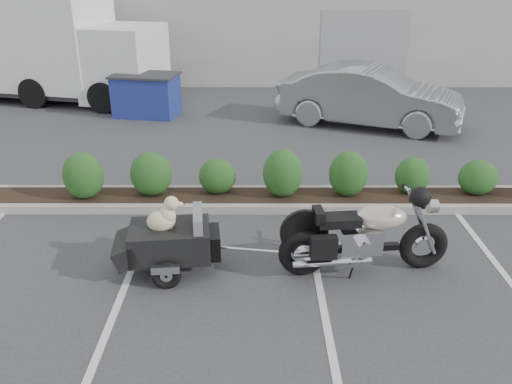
{
  "coord_description": "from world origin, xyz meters",
  "views": [
    {
      "loc": [
        0.33,
        -6.95,
        4.2
      ],
      "look_at": [
        0.32,
        0.98,
        0.75
      ],
      "focal_mm": 38.0,
      "sensor_mm": 36.0,
      "label": 1
    }
  ],
  "objects_px": {
    "dumpster": "(146,95)",
    "sedan": "(370,96)",
    "motorcycle": "(365,236)",
    "delivery_truck": "(55,51)",
    "pet_trailer": "(169,240)"
  },
  "relations": [
    {
      "from": "dumpster",
      "to": "sedan",
      "type": "bearing_deg",
      "value": 0.69
    },
    {
      "from": "motorcycle",
      "to": "dumpster",
      "type": "distance_m",
      "value": 9.7
    },
    {
      "from": "sedan",
      "to": "dumpster",
      "type": "relative_size",
      "value": 2.42
    },
    {
      "from": "sedan",
      "to": "dumpster",
      "type": "height_order",
      "value": "sedan"
    },
    {
      "from": "sedan",
      "to": "dumpster",
      "type": "xyz_separation_m",
      "value": [
        -6.17,
        1.01,
        -0.19
      ]
    },
    {
      "from": "delivery_truck",
      "to": "sedan",
      "type": "bearing_deg",
      "value": -3.06
    },
    {
      "from": "motorcycle",
      "to": "pet_trailer",
      "type": "xyz_separation_m",
      "value": [
        -2.79,
        0.02,
        -0.07
      ]
    },
    {
      "from": "pet_trailer",
      "to": "dumpster",
      "type": "relative_size",
      "value": 1.01
    },
    {
      "from": "pet_trailer",
      "to": "delivery_truck",
      "type": "relative_size",
      "value": 0.27
    },
    {
      "from": "dumpster",
      "to": "delivery_truck",
      "type": "height_order",
      "value": "delivery_truck"
    },
    {
      "from": "motorcycle",
      "to": "sedan",
      "type": "relative_size",
      "value": 0.52
    },
    {
      "from": "pet_trailer",
      "to": "dumpster",
      "type": "bearing_deg",
      "value": 96.39
    },
    {
      "from": "sedan",
      "to": "pet_trailer",
      "type": "bearing_deg",
      "value": 173.0
    },
    {
      "from": "motorcycle",
      "to": "pet_trailer",
      "type": "relative_size",
      "value": 1.24
    },
    {
      "from": "motorcycle",
      "to": "delivery_truck",
      "type": "height_order",
      "value": "delivery_truck"
    }
  ]
}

